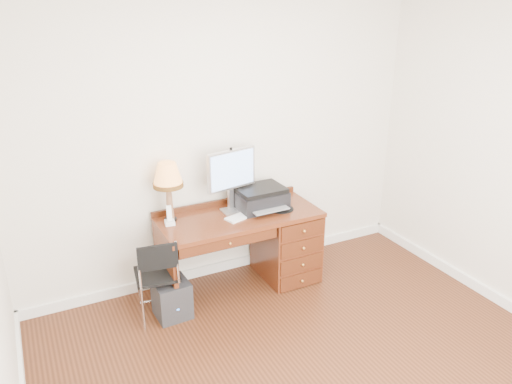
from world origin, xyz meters
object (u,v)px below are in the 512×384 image
chair (159,271)px  equipment_box (172,299)px  desk (270,240)px  monitor (232,173)px  printer (260,198)px  leg_lamp (168,179)px  phone (170,219)px

chair → equipment_box: size_ratio=2.29×
desk → monitor: size_ratio=2.54×
desk → equipment_box: size_ratio=4.44×
printer → equipment_box: (-1.00, -0.26, -0.68)m
monitor → leg_lamp: size_ratio=1.08×
equipment_box → printer: bearing=11.8°
printer → equipment_box: bearing=-167.0°
monitor → chair: 1.11m
printer → phone: bearing=177.6°
desk → monitor: monitor is taller
printer → equipment_box: size_ratio=1.40×
chair → leg_lamp: bearing=64.6°
monitor → printer: 0.38m
printer → monitor: bearing=165.1°
printer → phone: (-0.89, 0.02, -0.05)m
phone → monitor: bearing=12.8°
printer → leg_lamp: leg_lamp is taller
chair → equipment_box: chair is taller
phone → chair: 0.48m
monitor → equipment_box: size_ratio=1.75×
desk → monitor: 0.79m
equipment_box → desk: bearing=7.4°
desk → phone: size_ratio=8.35×
phone → equipment_box: size_ratio=0.53×
phone → equipment_box: phone is taller
phone → chair: phone is taller
leg_lamp → chair: 0.81m
monitor → leg_lamp: 0.60m
phone → equipment_box: (-0.11, -0.27, -0.63)m
chair → equipment_box: bearing=8.9°
chair → equipment_box: 0.32m
desk → printer: (-0.07, 0.07, 0.44)m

